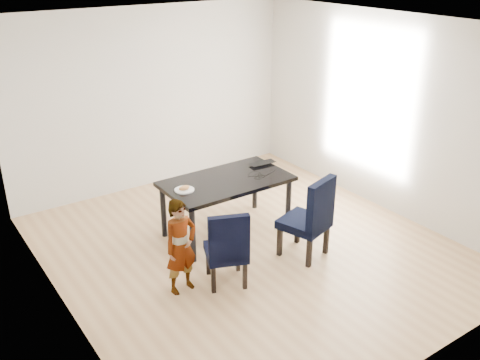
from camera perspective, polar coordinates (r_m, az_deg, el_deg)
floor at (r=6.70m, az=0.98°, el=-7.28°), size 4.50×5.00×0.01m
ceiling at (r=5.80m, az=1.17°, el=16.37°), size 4.50×5.00×0.01m
wall_back at (r=8.19m, az=-9.33°, el=8.54°), size 4.50×0.01×2.70m
wall_front at (r=4.51m, az=20.07°, el=-5.49°), size 4.50×0.01×2.70m
wall_left at (r=5.23m, az=-19.45°, el=-1.33°), size 0.01×5.00×2.70m
wall_right at (r=7.60m, az=15.12°, el=6.85°), size 0.01×5.00×2.70m
dining_table at (r=6.88m, az=-1.42°, el=-2.80°), size 1.60×0.90×0.75m
chair_left at (r=5.85m, az=-1.52°, el=-7.02°), size 0.58×0.59×0.91m
chair_right at (r=6.37m, az=6.88°, el=-3.86°), size 0.62×0.64×1.03m
child at (r=5.71m, az=-6.32°, el=-7.06°), size 0.42×0.31×1.07m
plate at (r=6.45m, az=-5.96°, el=-1.05°), size 0.31×0.31×0.01m
sandwich at (r=6.42m, az=-5.97°, el=-0.83°), size 0.15×0.08×0.06m
laptop at (r=7.23m, az=2.19°, el=1.90°), size 0.38×0.26×0.03m
cable_tangle at (r=6.80m, az=2.14°, el=0.35°), size 0.18×0.18×0.01m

